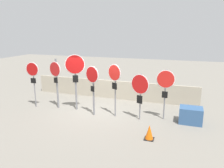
{
  "coord_description": "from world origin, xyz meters",
  "views": [
    {
      "loc": [
        3.73,
        -8.76,
        3.68
      ],
      "look_at": [
        0.77,
        0.0,
        1.41
      ],
      "focal_mm": 35.0,
      "sensor_mm": 36.0,
      "label": 1
    }
  ],
  "objects": [
    {
      "name": "stop_sign_2",
      "position": [
        -1.01,
        -0.01,
        1.86
      ],
      "size": [
        0.83,
        0.4,
        2.64
      ],
      "rotation": [
        0.0,
        0.0,
        0.43
      ],
      "color": "slate",
      "rests_on": "ground"
    },
    {
      "name": "fence_back",
      "position": [
        0.0,
        2.27,
        0.51
      ],
      "size": [
        9.17,
        0.12,
        1.01
      ],
      "color": "#A89E89",
      "rests_on": "ground"
    },
    {
      "name": "ground_plane",
      "position": [
        0.0,
        0.0,
        0.0
      ],
      "size": [
        40.0,
        40.0,
        0.0
      ],
      "primitive_type": "plane",
      "color": "gray"
    },
    {
      "name": "stop_sign_5",
      "position": [
        2.05,
        -0.24,
        1.43
      ],
      "size": [
        0.78,
        0.33,
        1.99
      ],
      "rotation": [
        0.0,
        0.0,
        -0.38
      ],
      "color": "slate",
      "rests_on": "ground"
    },
    {
      "name": "stop_sign_0",
      "position": [
        -3.11,
        -0.31,
        1.69
      ],
      "size": [
        0.67,
        0.12,
        2.23
      ],
      "rotation": [
        0.0,
        0.0,
        0.04
      ],
      "color": "slate",
      "rests_on": "ground"
    },
    {
      "name": "stop_sign_3",
      "position": [
        0.01,
        -0.36,
        1.56
      ],
      "size": [
        0.69,
        0.3,
        2.22
      ],
      "rotation": [
        0.0,
        0.0,
        -0.38
      ],
      "color": "slate",
      "rests_on": "ground"
    },
    {
      "name": "stop_sign_1",
      "position": [
        -2.02,
        -0.05,
        1.6
      ],
      "size": [
        0.7,
        0.23,
        2.41
      ],
      "rotation": [
        0.0,
        0.0,
        -0.28
      ],
      "color": "slate",
      "rests_on": "ground"
    },
    {
      "name": "traffic_cone_0",
      "position": [
        2.74,
        -1.79,
        0.26
      ],
      "size": [
        0.34,
        0.34,
        0.53
      ],
      "color": "black",
      "rests_on": "ground"
    },
    {
      "name": "stop_sign_6",
      "position": [
        3.03,
        0.13,
        1.6
      ],
      "size": [
        0.75,
        0.11,
        2.15
      ],
      "rotation": [
        0.0,
        0.0,
        -0.01
      ],
      "color": "slate",
      "rests_on": "ground"
    },
    {
      "name": "stop_sign_4",
      "position": [
        0.95,
        -0.19,
        1.72
      ],
      "size": [
        0.65,
        0.35,
        2.32
      ],
      "rotation": [
        0.0,
        0.0,
        -0.47
      ],
      "color": "slate",
      "rests_on": "ground"
    },
    {
      "name": "storage_crate",
      "position": [
        4.1,
        0.12,
        0.33
      ],
      "size": [
        0.9,
        0.64,
        0.67
      ],
      "color": "#335684",
      "rests_on": "ground"
    }
  ]
}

